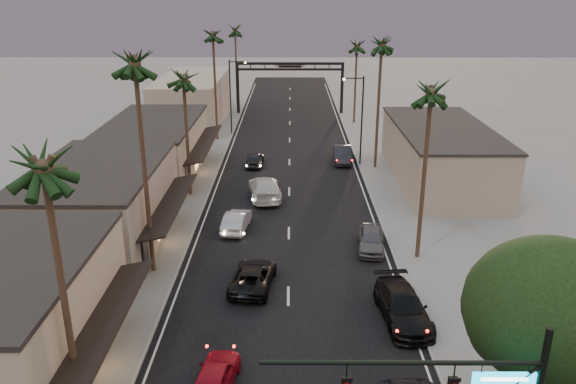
{
  "coord_description": "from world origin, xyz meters",
  "views": [
    {
      "loc": [
        0.12,
        -9.83,
        16.99
      ],
      "look_at": [
        -0.07,
        30.01,
        2.5
      ],
      "focal_mm": 35.0,
      "sensor_mm": 36.0,
      "label": 1
    }
  ],
  "objects_px": {
    "corner_tree": "(553,317)",
    "palm_lc": "(183,74)",
    "streetlight_left": "(233,91)",
    "palm_rc": "(357,43)",
    "oncoming_pickup": "(253,276)",
    "palm_rb": "(382,41)",
    "palm_ld": "(213,32)",
    "oncoming_red": "(215,377)",
    "arch": "(290,75)",
    "palm_far": "(235,28)",
    "palm_lb": "(134,57)",
    "streetlight_right": "(359,114)",
    "palm_la": "(42,157)",
    "palm_ra": "(432,87)",
    "curbside_black": "(403,307)",
    "oncoming_silver": "(236,221)"
  },
  "relations": [
    {
      "from": "streetlight_right",
      "to": "palm_rb",
      "type": "distance_m",
      "value": 7.35
    },
    {
      "from": "palm_lc",
      "to": "oncoming_silver",
      "type": "distance_m",
      "value": 13.1
    },
    {
      "from": "streetlight_left",
      "to": "palm_ld",
      "type": "relative_size",
      "value": 0.63
    },
    {
      "from": "palm_ld",
      "to": "oncoming_silver",
      "type": "bearing_deg",
      "value": -79.9
    },
    {
      "from": "palm_lb",
      "to": "palm_rb",
      "type": "bearing_deg",
      "value": 51.98
    },
    {
      "from": "streetlight_left",
      "to": "palm_rb",
      "type": "xyz_separation_m",
      "value": [
        15.52,
        -14.0,
        7.09
      ]
    },
    {
      "from": "corner_tree",
      "to": "palm_la",
      "type": "height_order",
      "value": "palm_la"
    },
    {
      "from": "arch",
      "to": "palm_ra",
      "type": "bearing_deg",
      "value": -79.41
    },
    {
      "from": "streetlight_right",
      "to": "oncoming_silver",
      "type": "bearing_deg",
      "value": -123.44
    },
    {
      "from": "oncoming_pickup",
      "to": "streetlight_left",
      "type": "bearing_deg",
      "value": -75.3
    },
    {
      "from": "oncoming_silver",
      "to": "streetlight_right",
      "type": "bearing_deg",
      "value": -116.59
    },
    {
      "from": "corner_tree",
      "to": "oncoming_pickup",
      "type": "distance_m",
      "value": 17.98
    },
    {
      "from": "oncoming_pickup",
      "to": "streetlight_right",
      "type": "bearing_deg",
      "value": -102.5
    },
    {
      "from": "palm_ld",
      "to": "palm_rc",
      "type": "relative_size",
      "value": 1.16
    },
    {
      "from": "palm_lb",
      "to": "palm_lc",
      "type": "distance_m",
      "value": 14.3
    },
    {
      "from": "curbside_black",
      "to": "oncoming_silver",
      "type": "bearing_deg",
      "value": 124.48
    },
    {
      "from": "palm_ra",
      "to": "curbside_black",
      "type": "xyz_separation_m",
      "value": [
        -2.4,
        -7.46,
        -10.62
      ]
    },
    {
      "from": "streetlight_right",
      "to": "palm_far",
      "type": "xyz_separation_m",
      "value": [
        -15.22,
        33.0,
        6.11
      ]
    },
    {
      "from": "arch",
      "to": "streetlight_right",
      "type": "distance_m",
      "value": 25.94
    },
    {
      "from": "oncoming_silver",
      "to": "palm_far",
      "type": "bearing_deg",
      "value": -78.07
    },
    {
      "from": "oncoming_pickup",
      "to": "palm_rb",
      "type": "bearing_deg",
      "value": -106.71
    },
    {
      "from": "palm_lb",
      "to": "oncoming_pickup",
      "type": "relative_size",
      "value": 3.02
    },
    {
      "from": "palm_rc",
      "to": "palm_ra",
      "type": "bearing_deg",
      "value": -90.0
    },
    {
      "from": "palm_ld",
      "to": "palm_far",
      "type": "height_order",
      "value": "palm_ld"
    },
    {
      "from": "oncoming_pickup",
      "to": "oncoming_red",
      "type": "bearing_deg",
      "value": 90.69
    },
    {
      "from": "arch",
      "to": "palm_ra",
      "type": "height_order",
      "value": "palm_ra"
    },
    {
      "from": "palm_ld",
      "to": "oncoming_red",
      "type": "xyz_separation_m",
      "value": [
        5.36,
        -44.2,
        -11.7
      ]
    },
    {
      "from": "arch",
      "to": "oncoming_silver",
      "type": "height_order",
      "value": "arch"
    },
    {
      "from": "palm_ra",
      "to": "curbside_black",
      "type": "distance_m",
      "value": 13.2
    },
    {
      "from": "corner_tree",
      "to": "palm_lb",
      "type": "distance_m",
      "value": 24.36
    },
    {
      "from": "arch",
      "to": "palm_lb",
      "type": "distance_m",
      "value": 49.39
    },
    {
      "from": "corner_tree",
      "to": "oncoming_red",
      "type": "xyz_separation_m",
      "value": [
        -12.72,
        3.35,
        -5.27
      ]
    },
    {
      "from": "palm_far",
      "to": "oncoming_pickup",
      "type": "distance_m",
      "value": 59.18
    },
    {
      "from": "arch",
      "to": "palm_far",
      "type": "height_order",
      "value": "palm_far"
    },
    {
      "from": "palm_rc",
      "to": "curbside_black",
      "type": "xyz_separation_m",
      "value": [
        -2.4,
        -47.46,
        -9.65
      ]
    },
    {
      "from": "palm_la",
      "to": "palm_ld",
      "type": "distance_m",
      "value": 46.01
    },
    {
      "from": "corner_tree",
      "to": "palm_lc",
      "type": "bearing_deg",
      "value": 122.34
    },
    {
      "from": "oncoming_red",
      "to": "oncoming_pickup",
      "type": "bearing_deg",
      "value": -88.88
    },
    {
      "from": "palm_lb",
      "to": "oncoming_pickup",
      "type": "distance_m",
      "value": 14.36
    },
    {
      "from": "streetlight_left",
      "to": "palm_rc",
      "type": "bearing_deg",
      "value": 21.14
    },
    {
      "from": "palm_rc",
      "to": "oncoming_silver",
      "type": "height_order",
      "value": "palm_rc"
    },
    {
      "from": "palm_la",
      "to": "palm_far",
      "type": "xyz_separation_m",
      "value": [
        0.3,
        69.0,
        0.0
      ]
    },
    {
      "from": "curbside_black",
      "to": "palm_far",
      "type": "bearing_deg",
      "value": 97.84
    },
    {
      "from": "palm_far",
      "to": "oncoming_silver",
      "type": "height_order",
      "value": "palm_far"
    },
    {
      "from": "streetlight_left",
      "to": "oncoming_silver",
      "type": "height_order",
      "value": "streetlight_left"
    },
    {
      "from": "palm_rb",
      "to": "oncoming_silver",
      "type": "bearing_deg",
      "value": -129.09
    },
    {
      "from": "palm_lb",
      "to": "oncoming_pickup",
      "type": "bearing_deg",
      "value": -16.13
    },
    {
      "from": "palm_ra",
      "to": "oncoming_pickup",
      "type": "height_order",
      "value": "palm_ra"
    },
    {
      "from": "oncoming_pickup",
      "to": "curbside_black",
      "type": "relative_size",
      "value": 0.89
    },
    {
      "from": "palm_la",
      "to": "palm_ld",
      "type": "relative_size",
      "value": 0.93
    }
  ]
}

